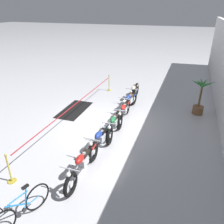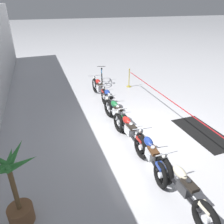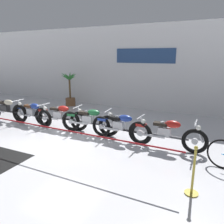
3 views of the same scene
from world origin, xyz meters
name	(u,v)px [view 1 (image 1 of 3)]	position (x,y,z in m)	size (l,w,h in m)	color
ground_plane	(105,124)	(0.00, 0.00, 0.00)	(120.00, 120.00, 0.00)	silver
motorcycle_cream_0	(134,92)	(-3.36, 0.52, 0.47)	(2.33, 0.62, 0.97)	black
motorcycle_blue_1	(129,102)	(-1.97, 0.63, 0.46)	(2.15, 0.62, 0.93)	black
motorcycle_red_2	(124,112)	(-0.64, 0.73, 0.46)	(2.39, 0.62, 0.94)	black
motorcycle_green_3	(114,125)	(0.70, 0.69, 0.47)	(2.24, 0.62, 0.95)	black
motorcycle_blue_4	(101,140)	(1.96, 0.60, 0.47)	(2.19, 0.62, 0.94)	black
motorcycle_red_5	(83,164)	(3.45, 0.60, 0.47)	(2.39, 0.62, 0.95)	black
bicycle	(21,209)	(5.47, -0.12, 0.40)	(1.73, 0.60, 0.99)	black
potted_palm_left_of_row	(200,98)	(-2.66, 4.08, 0.87)	(1.01, 1.17, 1.96)	brown
stanchion_far_left	(89,96)	(-1.32, -1.41, 0.72)	(8.79, 0.28, 1.05)	gold
stanchion_mid_left	(10,172)	(4.45, -1.41, 0.36)	(0.28, 0.28, 1.05)	gold
floor_banner	(74,110)	(-0.95, -2.12, 0.00)	(2.43, 1.17, 0.01)	black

